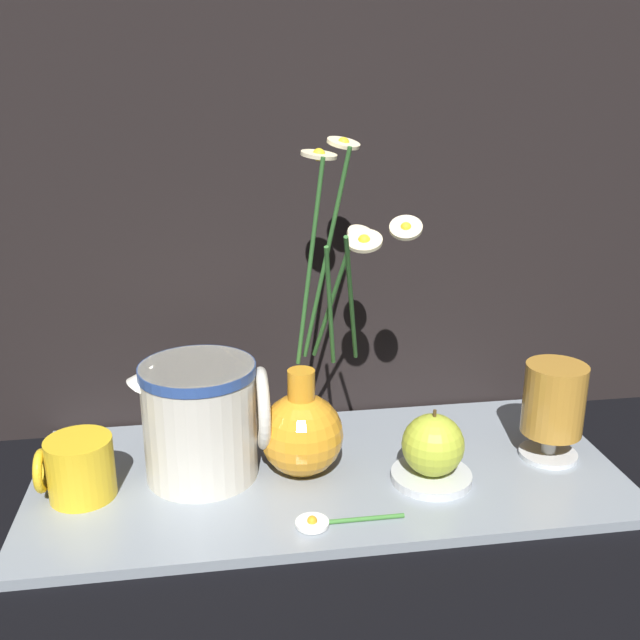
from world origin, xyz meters
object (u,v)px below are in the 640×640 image
object	(u,v)px
yellow_mug	(78,468)
tea_glass	(554,403)
vase_with_flowers	(304,422)
orange_fruit	(433,445)
ceramic_pitcher	(202,416)

from	to	relation	value
yellow_mug	tea_glass	world-z (taller)	tea_glass
vase_with_flowers	yellow_mug	bearing A→B (deg)	-177.04
tea_glass	yellow_mug	bearing A→B (deg)	-179.46
tea_glass	orange_fruit	bearing A→B (deg)	-168.41
yellow_mug	ceramic_pitcher	xyz separation A→B (m)	(0.14, 0.03, 0.04)
yellow_mug	ceramic_pitcher	world-z (taller)	ceramic_pitcher
ceramic_pitcher	tea_glass	size ratio (longest dim) A/B	1.30
tea_glass	orange_fruit	distance (m)	0.17
ceramic_pitcher	tea_glass	xyz separation A→B (m)	(0.43, -0.02, -0.00)
vase_with_flowers	ceramic_pitcher	distance (m)	0.12
yellow_mug	tea_glass	bearing A→B (deg)	0.54
vase_with_flowers	orange_fruit	bearing A→B (deg)	-15.83
ceramic_pitcher	yellow_mug	bearing A→B (deg)	-168.64
vase_with_flowers	ceramic_pitcher	world-z (taller)	vase_with_flowers
tea_glass	vase_with_flowers	bearing A→B (deg)	178.52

